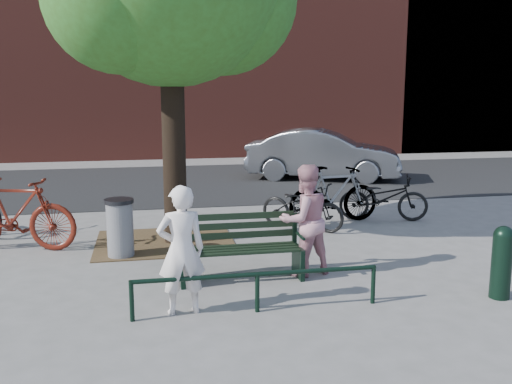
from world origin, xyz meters
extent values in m
plane|color=gray|center=(0.00, 0.00, 0.00)|extent=(90.00, 90.00, 0.00)
cube|color=brown|center=(-1.00, 2.20, 0.01)|extent=(2.40, 2.00, 0.02)
cube|color=black|center=(0.00, 8.50, 0.01)|extent=(40.00, 7.00, 0.01)
cube|color=brown|center=(0.00, 16.00, 6.00)|extent=(45.00, 4.00, 12.00)
cube|color=black|center=(-0.84, 0.00, 0.23)|extent=(0.06, 0.52, 0.45)
cube|color=black|center=(-0.84, 0.23, 0.67)|extent=(0.06, 0.06, 0.44)
cylinder|color=black|center=(-0.84, -0.10, 0.63)|extent=(0.04, 0.36, 0.04)
cube|color=black|center=(0.84, 0.00, 0.23)|extent=(0.06, 0.52, 0.45)
cube|color=black|center=(0.84, 0.23, 0.67)|extent=(0.06, 0.06, 0.44)
cylinder|color=black|center=(0.84, -0.10, 0.63)|extent=(0.04, 0.36, 0.04)
cube|color=black|center=(0.00, 0.00, 0.45)|extent=(1.64, 0.46, 0.04)
cube|color=black|center=(0.00, 0.23, 0.74)|extent=(1.64, 0.03, 0.47)
cylinder|color=black|center=(-1.50, -1.20, 0.25)|extent=(0.06, 0.06, 0.50)
cylinder|color=black|center=(0.00, -1.20, 0.25)|extent=(0.06, 0.06, 0.50)
cylinder|color=black|center=(1.50, -1.20, 0.25)|extent=(0.06, 0.06, 0.50)
cylinder|color=black|center=(0.00, -1.20, 0.48)|extent=(3.00, 0.06, 0.06)
cylinder|color=black|center=(-0.80, 2.20, 1.90)|extent=(0.40, 0.40, 3.80)
imported|color=white|center=(-0.90, -1.05, 0.79)|extent=(0.62, 0.44, 1.59)
imported|color=#C58792|center=(0.95, 0.08, 0.81)|extent=(0.93, 0.80, 1.63)
cylinder|color=black|center=(3.20, -1.33, 0.42)|extent=(0.26, 0.26, 0.84)
sphere|color=black|center=(3.20, -1.33, 0.84)|extent=(0.26, 0.26, 0.26)
cylinder|color=gray|center=(-1.73, 1.48, 0.44)|extent=(0.42, 0.42, 0.89)
cylinder|color=black|center=(-1.73, 1.48, 0.92)|extent=(0.47, 0.47, 0.06)
imported|color=#55160C|center=(-3.47, 2.20, 0.63)|extent=(2.19, 1.10, 1.26)
imported|color=black|center=(1.64, 2.68, 0.45)|extent=(1.69, 1.59, 0.91)
imported|color=gray|center=(2.41, 3.08, 0.58)|extent=(1.99, 0.77, 1.16)
imported|color=black|center=(3.48, 3.09, 0.47)|extent=(1.90, 1.14, 0.94)
imported|color=slate|center=(3.86, 8.39, 0.74)|extent=(4.75, 3.07, 1.48)
camera|label=1|loc=(-1.27, -7.68, 2.72)|focal=40.00mm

